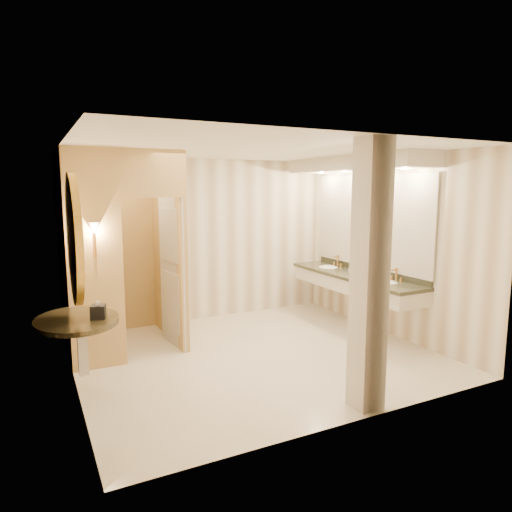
# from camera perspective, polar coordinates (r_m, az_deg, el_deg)

# --- Properties ---
(floor) EXTENTS (4.50, 4.50, 0.00)m
(floor) POSITION_cam_1_polar(r_m,az_deg,el_deg) (6.26, -0.04, -12.26)
(floor) COLOR silver
(floor) RESTS_ON ground
(ceiling) EXTENTS (4.50, 4.50, 0.00)m
(ceiling) POSITION_cam_1_polar(r_m,az_deg,el_deg) (5.87, -0.04, 13.19)
(ceiling) COLOR white
(ceiling) RESTS_ON wall_back
(wall_back) EXTENTS (4.50, 0.02, 2.70)m
(wall_back) POSITION_cam_1_polar(r_m,az_deg,el_deg) (7.74, -6.70, 1.99)
(wall_back) COLOR white
(wall_back) RESTS_ON floor
(wall_front) EXTENTS (4.50, 0.02, 2.70)m
(wall_front) POSITION_cam_1_polar(r_m,az_deg,el_deg) (4.25, 12.16, -3.47)
(wall_front) COLOR white
(wall_front) RESTS_ON floor
(wall_left) EXTENTS (0.02, 4.00, 2.70)m
(wall_left) POSITION_cam_1_polar(r_m,az_deg,el_deg) (5.32, -22.27, -1.55)
(wall_left) COLOR white
(wall_left) RESTS_ON floor
(wall_right) EXTENTS (0.02, 4.00, 2.70)m
(wall_right) POSITION_cam_1_polar(r_m,az_deg,el_deg) (7.20, 16.17, 1.23)
(wall_right) COLOR white
(wall_right) RESTS_ON floor
(toilet_closet) EXTENTS (1.50, 1.55, 2.70)m
(toilet_closet) POSITION_cam_1_polar(r_m,az_deg,el_deg) (6.44, -12.86, 0.85)
(toilet_closet) COLOR tan
(toilet_closet) RESTS_ON floor
(wall_sconce) EXTENTS (0.14, 0.14, 0.42)m
(wall_sconce) POSITION_cam_1_polar(r_m,az_deg,el_deg) (5.73, -19.60, 3.13)
(wall_sconce) COLOR #BA823B
(wall_sconce) RESTS_ON toilet_closet
(vanity) EXTENTS (0.75, 2.80, 2.09)m
(vanity) POSITION_cam_1_polar(r_m,az_deg,el_deg) (7.30, 12.56, 3.66)
(vanity) COLOR beige
(vanity) RESTS_ON floor
(console_shelf) EXTENTS (1.05, 1.05, 1.98)m
(console_shelf) POSITION_cam_1_polar(r_m,az_deg,el_deg) (5.05, -21.60, -2.04)
(console_shelf) COLOR black
(console_shelf) RESTS_ON floor
(pillar) EXTENTS (0.28, 0.28, 2.70)m
(pillar) POSITION_cam_1_polar(r_m,az_deg,el_deg) (4.62, 13.99, -2.58)
(pillar) COLOR beige
(pillar) RESTS_ON floor
(tissue_box) EXTENTS (0.18, 0.18, 0.14)m
(tissue_box) POSITION_cam_1_polar(r_m,az_deg,el_deg) (5.03, -19.13, -6.61)
(tissue_box) COLOR black
(tissue_box) RESTS_ON console_shelf
(toilet) EXTENTS (0.61, 0.79, 0.72)m
(toilet) POSITION_cam_1_polar(r_m,az_deg,el_deg) (6.96, -20.30, -7.57)
(toilet) COLOR white
(toilet) RESTS_ON floor
(soap_bottle_a) EXTENTS (0.06, 0.06, 0.12)m
(soap_bottle_a) POSITION_cam_1_polar(r_m,az_deg,el_deg) (7.42, 11.75, -1.64)
(soap_bottle_a) COLOR beige
(soap_bottle_a) RESTS_ON vanity
(soap_bottle_b) EXTENTS (0.12, 0.12, 0.13)m
(soap_bottle_b) POSITION_cam_1_polar(r_m,az_deg,el_deg) (7.09, 13.25, -2.13)
(soap_bottle_b) COLOR silver
(soap_bottle_b) RESTS_ON vanity
(soap_bottle_c) EXTENTS (0.11, 0.11, 0.22)m
(soap_bottle_c) POSITION_cam_1_polar(r_m,az_deg,el_deg) (7.30, 12.84, -1.44)
(soap_bottle_c) COLOR #C6B28C
(soap_bottle_c) RESTS_ON vanity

